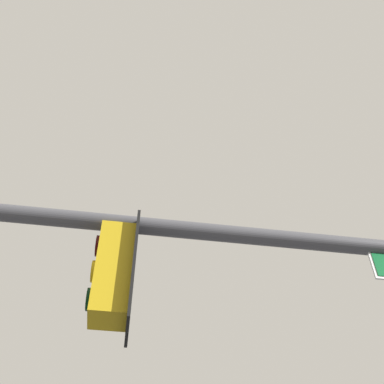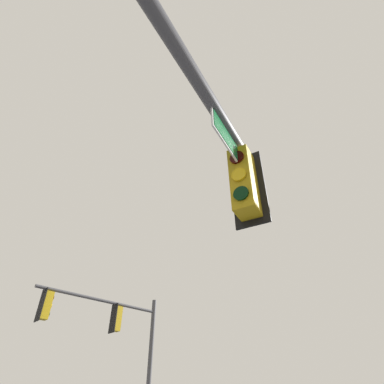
{
  "view_description": "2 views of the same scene",
  "coord_description": "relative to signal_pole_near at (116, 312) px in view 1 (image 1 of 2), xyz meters",
  "views": [
    {
      "loc": [
        -1.47,
        -9.97,
        1.27
      ],
      "look_at": [
        -2.12,
        -4.23,
        7.42
      ],
      "focal_mm": 50.0,
      "sensor_mm": 36.0,
      "label": 1
    },
    {
      "loc": [
        -2.11,
        -6.83,
        1.87
      ],
      "look_at": [
        0.62,
        -4.22,
        4.56
      ],
      "focal_mm": 28.0,
      "sensor_mm": 36.0,
      "label": 2
    }
  ],
  "objects": [
    {
      "name": "signal_pole_near",
      "position": [
        0.0,
        0.0,
        0.0
      ],
      "size": [
        6.83,
        1.96,
        5.83
      ],
      "color": "#47474C",
      "rests_on": "ground_plane"
    }
  ]
}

